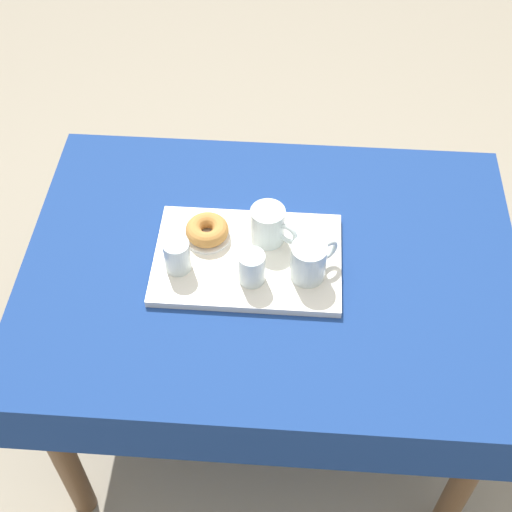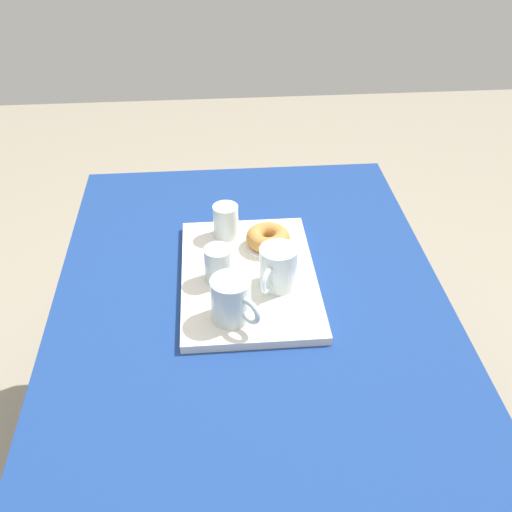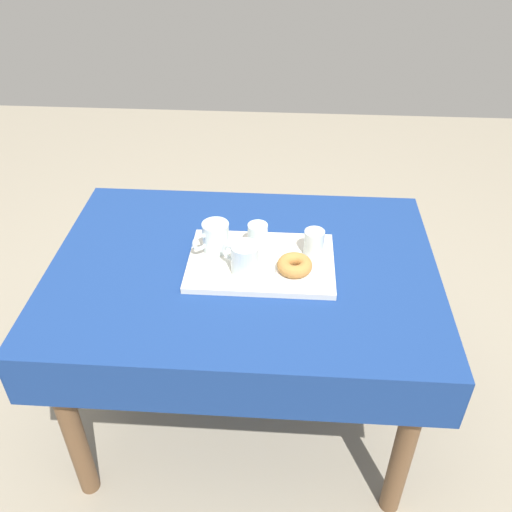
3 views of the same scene
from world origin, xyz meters
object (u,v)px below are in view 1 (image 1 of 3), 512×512
object	(u,v)px
dining_table	(270,288)
sugar_donut_left	(207,230)
water_glass_far	(177,257)
serving_tray	(248,258)
donut_plate_left	(208,236)
tea_mug_left	(268,226)
tea_mug_right	(309,262)
water_glass_near	(252,269)

from	to	relation	value
dining_table	sugar_donut_left	world-z (taller)	sugar_donut_left
water_glass_far	sugar_donut_left	size ratio (longest dim) A/B	0.79
serving_tray	donut_plate_left	bearing A→B (deg)	-26.99
tea_mug_left	sugar_donut_left	bearing A→B (deg)	2.60
dining_table	tea_mug_left	xyz separation A→B (m)	(0.01, -0.06, 0.17)
tea_mug_left	water_glass_far	size ratio (longest dim) A/B	1.41
water_glass_far	sugar_donut_left	distance (m)	0.11
serving_tray	water_glass_far	xyz separation A→B (m)	(0.16, 0.05, 0.05)
sugar_donut_left	tea_mug_right	bearing A→B (deg)	158.22
donut_plate_left	tea_mug_right	bearing A→B (deg)	158.22
serving_tray	tea_mug_right	world-z (taller)	tea_mug_right
tea_mug_right	donut_plate_left	distance (m)	0.27
tea_mug_right	dining_table	bearing A→B (deg)	-26.67
dining_table	donut_plate_left	bearing A→B (deg)	-18.85
donut_plate_left	dining_table	bearing A→B (deg)	161.15
tea_mug_left	sugar_donut_left	xyz separation A→B (m)	(0.15, 0.01, -0.02)
water_glass_far	donut_plate_left	xyz separation A→B (m)	(-0.06, -0.10, -0.03)
dining_table	donut_plate_left	distance (m)	0.21
serving_tray	tea_mug_left	xyz separation A→B (m)	(-0.05, -0.06, 0.05)
water_glass_near	donut_plate_left	bearing A→B (deg)	-46.14
sugar_donut_left	tea_mug_left	bearing A→B (deg)	-177.40
water_glass_far	tea_mug_left	bearing A→B (deg)	-153.00
donut_plate_left	serving_tray	bearing A→B (deg)	153.01
water_glass_near	tea_mug_right	bearing A→B (deg)	-169.97
tea_mug_left	tea_mug_right	size ratio (longest dim) A/B	1.06
water_glass_far	sugar_donut_left	xyz separation A→B (m)	(-0.06, -0.10, -0.01)
dining_table	water_glass_far	bearing A→B (deg)	11.55
water_glass_near	sugar_donut_left	world-z (taller)	water_glass_near
dining_table	water_glass_near	world-z (taller)	water_glass_near
tea_mug_right	sugar_donut_left	bearing A→B (deg)	-21.78
water_glass_near	sugar_donut_left	bearing A→B (deg)	-46.14
dining_table	water_glass_far	distance (m)	0.27
water_glass_near	sugar_donut_left	xyz separation A→B (m)	(0.12, -0.12, -0.01)
serving_tray	tea_mug_right	xyz separation A→B (m)	(-0.15, 0.05, 0.05)
serving_tray	water_glass_near	world-z (taller)	water_glass_near
serving_tray	sugar_donut_left	world-z (taller)	sugar_donut_left
tea_mug_left	sugar_donut_left	world-z (taller)	tea_mug_left
tea_mug_right	water_glass_far	world-z (taller)	tea_mug_right
serving_tray	water_glass_far	distance (m)	0.17
tea_mug_right	water_glass_near	size ratio (longest dim) A/B	1.33
dining_table	sugar_donut_left	distance (m)	0.22
serving_tray	water_glass_far	world-z (taller)	water_glass_far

